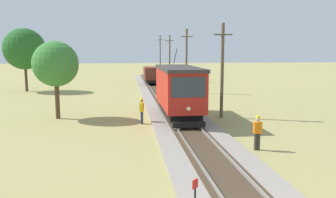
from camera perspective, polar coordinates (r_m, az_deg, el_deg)
name	(u,v)px	position (r m, az deg, el deg)	size (l,w,h in m)	color
red_tram	(178,89)	(24.24, 1.79, 1.67)	(2.60, 8.54, 4.79)	red
freight_car	(153,75)	(48.47, -2.65, 4.18)	(2.40, 5.20, 2.31)	maroon
utility_pole_near_tram	(222,70)	(25.02, 9.22, 4.94)	(1.40, 0.28, 6.95)	brown
utility_pole_mid	(186,60)	(39.53, 3.16, 6.59)	(1.40, 0.32, 7.50)	brown
utility_pole_far	(170,58)	(54.84, 0.28, 7.04)	(1.40, 0.63, 7.48)	brown
utility_pole_distant	(160,55)	(70.15, -1.34, 7.57)	(1.40, 0.63, 8.18)	brown
trackside_signal_marker	(195,196)	(10.41, 4.63, -16.10)	(0.21, 0.21, 1.18)	black
track_worker	(258,131)	(17.37, 15.00, -5.27)	(0.40, 0.27, 1.78)	#38332D
second_worker	(142,110)	(22.84, -4.49, -1.82)	(0.32, 0.42, 1.78)	navy
tree_right_near	(56,64)	(25.58, -18.59, 5.65)	(3.29, 3.29, 5.67)	#4C3823
tree_left_far	(24,49)	(44.54, -23.26, 7.83)	(4.99, 4.99, 7.68)	#4C3823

